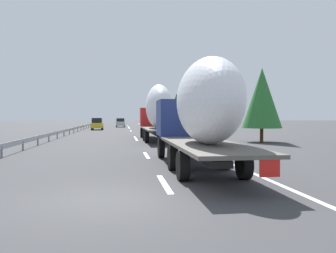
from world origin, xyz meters
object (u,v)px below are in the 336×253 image
object	(u,v)px
truck_trailing	(200,111)
car_yellow_coupe	(97,124)
car_silver_hatch	(120,123)
truck_lead	(157,111)
road_sign	(164,117)

from	to	relation	value
truck_trailing	car_yellow_coupe	bearing A→B (deg)	9.17
car_silver_hatch	car_yellow_coupe	distance (m)	15.03
truck_lead	truck_trailing	bearing A→B (deg)	-180.00
truck_trailing	car_silver_hatch	size ratio (longest dim) A/B	2.76
truck_trailing	road_sign	xyz separation A→B (m)	(37.68, -3.10, -0.27)
truck_trailing	road_sign	size ratio (longest dim) A/B	3.88
car_silver_hatch	road_sign	world-z (taller)	road_sign
car_yellow_coupe	truck_trailing	bearing A→B (deg)	-170.83
truck_lead	car_silver_hatch	size ratio (longest dim) A/B	3.12
road_sign	truck_lead	bearing A→B (deg)	171.28
truck_lead	road_sign	xyz separation A→B (m)	(20.22, -3.10, -0.55)
truck_lead	car_yellow_coupe	world-z (taller)	truck_lead
truck_trailing	road_sign	world-z (taller)	truck_trailing
truck_lead	car_yellow_coupe	xyz separation A→B (m)	(27.36, 7.23, -1.75)
truck_trailing	car_yellow_coupe	world-z (taller)	truck_trailing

